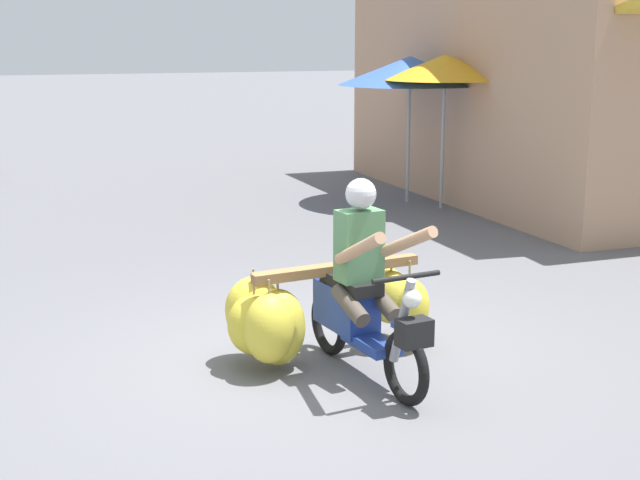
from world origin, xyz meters
The scene contains 5 objects.
ground_plane centered at (0.00, 0.00, 0.00)m, with size 120.00×120.00×0.00m, color slate.
motorbike_main_loaded centered at (0.10, -0.12, 0.48)m, with size 1.79×1.93×1.58m.
shopfront_building centered at (6.94, 6.08, 2.08)m, with size 4.89×7.91×4.16m.
market_umbrella_near_shop centered at (4.26, 5.65, 2.18)m, with size 1.90×1.90×2.37m.
market_umbrella_further_along centered at (4.01, 6.34, 2.11)m, with size 2.29×2.29×2.33m.
Camera 1 is at (-2.34, -6.61, 2.63)m, focal length 50.13 mm.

